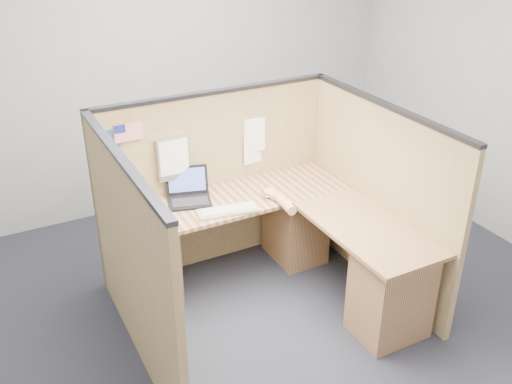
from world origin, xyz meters
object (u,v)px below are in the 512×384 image
l_desk (276,251)px  mouse (270,194)px  laptop (186,193)px  keyboard (228,211)px

l_desk → mouse: size_ratio=17.16×
laptop → keyboard: size_ratio=0.83×
l_desk → laptop: (-0.52, 0.53, 0.40)m
laptop → keyboard: laptop is taller
l_desk → keyboard: size_ratio=4.02×
l_desk → laptop: laptop is taller
keyboard → laptop: bearing=129.9°
l_desk → keyboard: bearing=149.4°
mouse → laptop: bearing=156.0°
laptop → mouse: bearing=-7.9°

